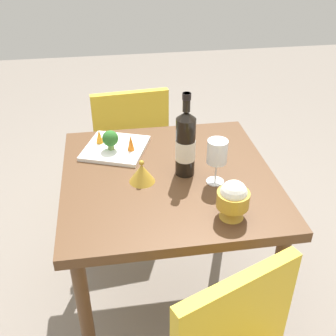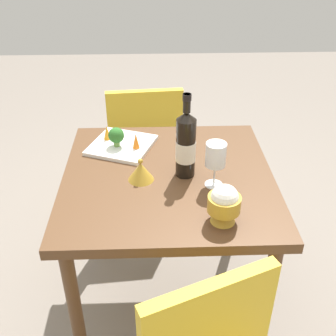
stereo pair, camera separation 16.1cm
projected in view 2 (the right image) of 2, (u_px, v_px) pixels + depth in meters
ground_plane at (168, 303)px, 2.04m from camera, size 8.00×8.00×0.00m
dining_table at (168, 195)px, 1.68m from camera, size 0.82×0.82×0.76m
chair_near_window at (145, 139)px, 2.35m from camera, size 0.43×0.43×0.85m
wine_bottle at (186, 145)px, 1.56m from camera, size 0.08×0.08×0.34m
wine_glass at (216, 156)px, 1.50m from camera, size 0.08×0.08×0.18m
rice_bowl at (224, 203)px, 1.35m from camera, size 0.11×0.11×0.14m
rice_bowl_lid at (141, 171)px, 1.58m from camera, size 0.10×0.10×0.09m
serving_plate at (122, 145)px, 1.81m from camera, size 0.32×0.32×0.02m
broccoli_floret at (116, 136)px, 1.76m from camera, size 0.07×0.07×0.09m
carrot_garnish_left at (136, 141)px, 1.75m from camera, size 0.03×0.03×0.07m
carrot_garnish_right at (107, 133)px, 1.82m from camera, size 0.03×0.03×0.06m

